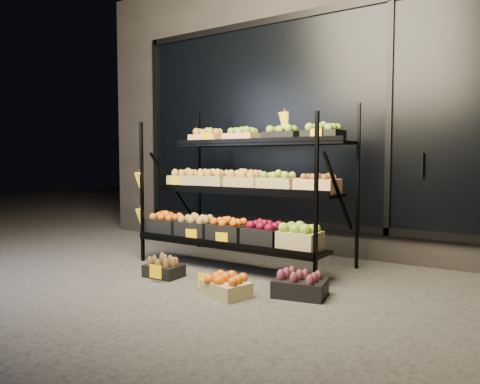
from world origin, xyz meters
The scene contains 8 objects.
ground centered at (0.00, 0.00, 0.00)m, with size 24.00×24.00×0.00m, color #514F4C.
building centered at (0.00, 2.59, 1.75)m, with size 6.00×2.08×3.50m.
display_rack centered at (-0.01, 0.60, 0.79)m, with size 2.18×1.02×1.70m.
tag_floor_a centered at (-0.26, -0.40, 0.06)m, with size 0.13×0.01×0.12m, color #F4BC00.
tag_floor_b centered at (0.30, -0.40, 0.06)m, with size 0.13×0.01×0.12m, color #F4BC00.
floor_crate_midleft centered at (-0.34, -0.21, 0.08)m, with size 0.35×0.26×0.18m.
floor_crate_midright centered at (0.51, -0.38, 0.09)m, with size 0.42×0.35×0.19m.
floor_crate_right centered at (1.00, -0.05, 0.10)m, with size 0.46×0.38×0.20m.
Camera 1 is at (2.69, -3.37, 1.10)m, focal length 35.00 mm.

